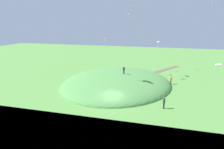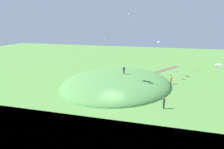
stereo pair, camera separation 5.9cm
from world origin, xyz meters
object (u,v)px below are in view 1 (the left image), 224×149
at_px(kite_2, 129,14).
at_px(kite_4, 105,40).
at_px(kite_1, 158,43).
at_px(kite_3, 132,18).
at_px(kite_5, 218,65).
at_px(person_near_shore, 164,101).
at_px(person_with_child, 124,69).
at_px(kite_7, 130,6).
at_px(person_on_hilltop, 171,79).

height_order(kite_2, kite_4, kite_2).
bearing_deg(kite_4, kite_1, -29.43).
xyz_separation_m(kite_1, kite_3, (-4.79, 5.26, 5.46)).
xyz_separation_m(kite_1, kite_2, (2.84, 7.68, 6.43)).
height_order(kite_2, kite_3, kite_2).
bearing_deg(kite_5, kite_4, 54.98).
bearing_deg(kite_3, kite_2, 17.64).
distance_m(person_near_shore, kite_2, 28.64).
height_order(kite_3, kite_4, kite_3).
bearing_deg(person_with_child, person_near_shore, -35.73).
relative_size(person_with_child, kite_7, 1.06).
distance_m(kite_1, kite_3, 8.97).
bearing_deg(kite_5, person_with_child, 40.76).
bearing_deg(kite_4, kite_3, -16.64).
height_order(person_near_shore, kite_5, kite_5).
relative_size(person_near_shore, kite_5, 1.30).
bearing_deg(kite_2, kite_7, -166.15).
xyz_separation_m(person_with_child, kite_1, (9.25, -5.91, 4.76)).
xyz_separation_m(person_with_child, person_near_shore, (-10.95, -8.84, -2.08)).
bearing_deg(kite_2, kite_1, -110.31).
bearing_deg(person_on_hilltop, kite_4, -129.21).
bearing_deg(kite_3, person_with_child, 171.63).
relative_size(kite_2, kite_3, 1.83).
xyz_separation_m(kite_2, kite_3, (-7.63, -2.43, -0.96)).
bearing_deg(person_with_child, kite_1, 72.80).
relative_size(kite_1, kite_4, 1.12).
xyz_separation_m(kite_4, kite_7, (11.70, -1.82, 6.43)).
bearing_deg(person_with_child, kite_5, -33.87).
xyz_separation_m(person_on_hilltop, kite_3, (1.51, 8.75, 12.39)).
bearing_deg(person_on_hilltop, kite_7, 175.80).
xyz_separation_m(kite_3, kite_5, (-21.44, -13.97, -5.28)).
height_order(person_with_child, kite_5, kite_5).
relative_size(person_with_child, person_on_hilltop, 0.93).
height_order(kite_1, kite_4, kite_4).
xyz_separation_m(person_on_hilltop, kite_5, (-19.92, -5.22, 7.11)).
height_order(person_near_shore, kite_2, kite_2).
xyz_separation_m(person_with_child, kite_2, (12.10, 1.77, 11.19)).
bearing_deg(person_near_shore, kite_2, 156.55).
distance_m(person_with_child, kite_5, 22.94).
xyz_separation_m(person_near_shore, kite_5, (-6.01, -5.79, 7.03)).
bearing_deg(kite_5, kite_1, 18.38).
xyz_separation_m(kite_4, kite_5, (-11.80, -16.85, -1.38)).
relative_size(kite_2, kite_4, 1.08).
bearing_deg(person_near_shore, person_on_hilltop, 129.50).
distance_m(person_on_hilltop, kite_3, 15.24).
height_order(kite_1, kite_2, kite_2).
relative_size(person_near_shore, person_on_hilltop, 1.05).
height_order(kite_4, kite_5, kite_4).
xyz_separation_m(person_near_shore, kite_7, (17.49, 9.24, 14.84)).
height_order(person_on_hilltop, kite_1, kite_1).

